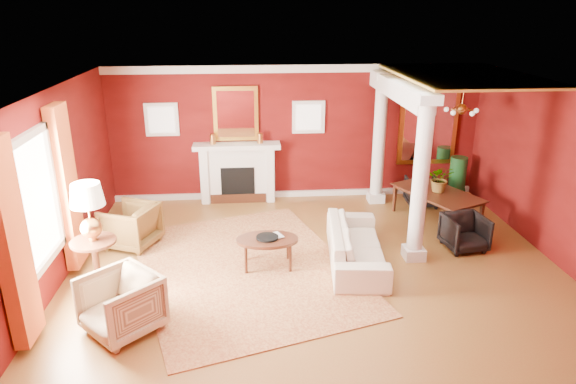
{
  "coord_description": "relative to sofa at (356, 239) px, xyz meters",
  "views": [
    {
      "loc": [
        -1.06,
        -7.33,
        4.08
      ],
      "look_at": [
        -0.42,
        0.62,
        1.15
      ],
      "focal_mm": 32.0,
      "sensor_mm": 36.0,
      "label": 1
    }
  ],
  "objects": [
    {
      "name": "ground",
      "position": [
        -0.69,
        -0.25,
        -0.43
      ],
      "size": [
        8.0,
        8.0,
        0.0
      ],
      "primitive_type": "plane",
      "color": "brown",
      "rests_on": "ground"
    },
    {
      "name": "room_shell",
      "position": [
        -0.69,
        -0.25,
        1.59
      ],
      "size": [
        8.04,
        7.04,
        2.92
      ],
      "color": "#620E0D",
      "rests_on": "ground"
    },
    {
      "name": "fireplace",
      "position": [
        -1.99,
        3.07,
        0.21
      ],
      "size": [
        1.85,
        0.42,
        1.29
      ],
      "color": "silver",
      "rests_on": "ground"
    },
    {
      "name": "overmantel_mirror",
      "position": [
        -1.99,
        3.2,
        1.47
      ],
      "size": [
        0.95,
        0.07,
        1.15
      ],
      "color": "gold",
      "rests_on": "fireplace"
    },
    {
      "name": "flank_window_left",
      "position": [
        -3.54,
        3.21,
        1.37
      ],
      "size": [
        0.7,
        0.07,
        0.7
      ],
      "color": "silver",
      "rests_on": "room_shell"
    },
    {
      "name": "flank_window_right",
      "position": [
        -0.44,
        3.21,
        1.37
      ],
      "size": [
        0.7,
        0.07,
        0.7
      ],
      "color": "silver",
      "rests_on": "room_shell"
    },
    {
      "name": "left_window",
      "position": [
        -4.58,
        -0.85,
        0.99
      ],
      "size": [
        0.21,
        2.55,
        2.6
      ],
      "color": "white",
      "rests_on": "room_shell"
    },
    {
      "name": "column_front",
      "position": [
        1.01,
        0.05,
        1.0
      ],
      "size": [
        0.36,
        0.36,
        2.8
      ],
      "color": "silver",
      "rests_on": "ground"
    },
    {
      "name": "column_back",
      "position": [
        1.01,
        2.75,
        1.0
      ],
      "size": [
        0.36,
        0.36,
        2.8
      ],
      "color": "silver",
      "rests_on": "ground"
    },
    {
      "name": "header_beam",
      "position": [
        1.01,
        1.65,
        2.19
      ],
      "size": [
        0.3,
        3.2,
        0.32
      ],
      "primitive_type": "cube",
      "color": "silver",
      "rests_on": "column_front"
    },
    {
      "name": "amber_ceiling",
      "position": [
        2.16,
        1.5,
        2.44
      ],
      "size": [
        2.3,
        3.4,
        0.04
      ],
      "primitive_type": "cube",
      "color": "gold",
      "rests_on": "room_shell"
    },
    {
      "name": "dining_mirror",
      "position": [
        2.21,
        3.2,
        1.12
      ],
      "size": [
        1.3,
        0.07,
        1.7
      ],
      "color": "gold",
      "rests_on": "room_shell"
    },
    {
      "name": "chandelier",
      "position": [
        2.21,
        1.55,
        1.82
      ],
      "size": [
        0.6,
        0.62,
        0.75
      ],
      "color": "#BA7C3A",
      "rests_on": "room_shell"
    },
    {
      "name": "crown_trim",
      "position": [
        -0.69,
        3.21,
        2.39
      ],
      "size": [
        8.0,
        0.08,
        0.16
      ],
      "primitive_type": "cube",
      "color": "silver",
      "rests_on": "room_shell"
    },
    {
      "name": "base_trim",
      "position": [
        -0.69,
        3.21,
        -0.37
      ],
      "size": [
        8.0,
        0.08,
        0.12
      ],
      "primitive_type": "cube",
      "color": "silver",
      "rests_on": "ground"
    },
    {
      "name": "rug",
      "position": [
        -1.84,
        -0.09,
        -0.42
      ],
      "size": [
        4.33,
        5.04,
        0.02
      ],
      "primitive_type": "cube",
      "rotation": [
        0.0,
        0.0,
        0.3
      ],
      "color": "maroon",
      "rests_on": "ground"
    },
    {
      "name": "sofa",
      "position": [
        0.0,
        0.0,
        0.0
      ],
      "size": [
        0.86,
        2.26,
        0.86
      ],
      "primitive_type": "imported",
      "rotation": [
        0.0,
        0.0,
        1.47
      ],
      "color": "beige",
      "rests_on": "ground"
    },
    {
      "name": "armchair_leopard",
      "position": [
        -3.86,
        0.93,
        -0.0
      ],
      "size": [
        1.03,
        1.06,
        0.85
      ],
      "primitive_type": "imported",
      "rotation": [
        0.0,
        0.0,
        -1.96
      ],
      "color": "black",
      "rests_on": "ground"
    },
    {
      "name": "armchair_stripe",
      "position": [
        -3.45,
        -1.66,
        0.01
      ],
      "size": [
        1.18,
        1.18,
        0.89
      ],
      "primitive_type": "imported",
      "rotation": [
        0.0,
        0.0,
        -0.81
      ],
      "color": "tan",
      "rests_on": "ground"
    },
    {
      "name": "coffee_table",
      "position": [
        -1.48,
        -0.04,
        0.03
      ],
      "size": [
        1.01,
        1.01,
        0.51
      ],
      "rotation": [
        0.0,
        0.0,
        -0.08
      ],
      "color": "black",
      "rests_on": "ground"
    },
    {
      "name": "coffee_book",
      "position": [
        -1.41,
        -0.0,
        0.2
      ],
      "size": [
        0.17,
        0.09,
        0.25
      ],
      "primitive_type": "imported",
      "rotation": [
        0.0,
        0.0,
        0.43
      ],
      "color": "black",
      "rests_on": "coffee_table"
    },
    {
      "name": "side_table",
      "position": [
        -4.08,
        -0.47,
        0.72
      ],
      "size": [
        0.67,
        0.67,
        1.67
      ],
      "rotation": [
        0.0,
        0.0,
        0.03
      ],
      "color": "black",
      "rests_on": "ground"
    },
    {
      "name": "dining_table",
      "position": [
        1.97,
        1.63,
        0.05
      ],
      "size": [
        1.27,
        1.82,
        0.96
      ],
      "primitive_type": "imported",
      "rotation": [
        0.0,
        0.0,
        2.0
      ],
      "color": "black",
      "rests_on": "ground"
    },
    {
      "name": "dining_chair_near",
      "position": [
        2.0,
        0.34,
        -0.09
      ],
      "size": [
        0.75,
        0.71,
        0.69
      ],
      "primitive_type": "imported",
      "rotation": [
        0.0,
        0.0,
        0.13
      ],
      "color": "black",
      "rests_on": "ground"
    },
    {
      "name": "dining_chair_far",
      "position": [
        1.94,
        2.46,
        -0.1
      ],
      "size": [
        0.68,
        0.64,
        0.66
      ],
      "primitive_type": "imported",
      "rotation": [
        0.0,
        0.0,
        3.08
      ],
      "color": "black",
      "rests_on": "ground"
    },
    {
      "name": "green_urn",
      "position": [
        2.81,
        2.75,
        -0.05
      ],
      "size": [
        0.41,
        0.41,
        0.98
      ],
      "color": "#16441C",
      "rests_on": "ground"
    },
    {
      "name": "potted_plant",
      "position": [
        1.98,
        1.63,
        0.74
      ],
      "size": [
        0.62,
        0.65,
        0.42
      ],
      "primitive_type": "imported",
      "rotation": [
        0.0,
        0.0,
        -0.27
      ],
      "color": "#26591E",
      "rests_on": "dining_table"
    }
  ]
}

